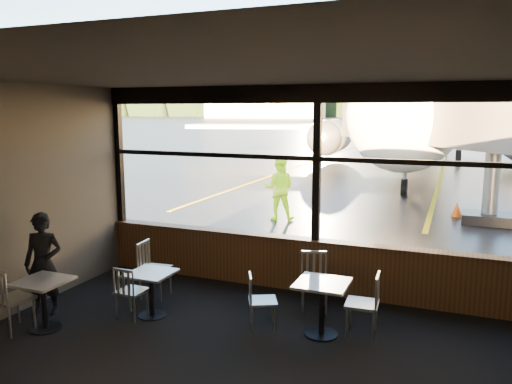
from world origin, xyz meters
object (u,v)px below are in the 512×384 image
Objects in this scene: cafe_table_mid at (152,294)px; chair_near_n at (314,282)px; airliner at (422,70)px; chair_near_e at (362,305)px; chair_near_w at (263,302)px; cafe_table_near at (322,309)px; cone_nose at (457,209)px; chair_mid_s at (132,292)px; chair_mid_w at (155,270)px; ground_crew at (279,188)px; chair_left_s at (13,299)px; cafe_table_left at (44,305)px; passenger at (43,264)px.

chair_near_n reaches higher than cafe_table_mid.
airliner reaches higher than cafe_table_mid.
chair_near_e is (1.03, -23.88, -4.90)m from airliner.
chair_near_w is at bearing 7.33° from cafe_table_mid.
airliner is 45.44× the size of cafe_table_near.
chair_near_w is at bearing -105.25° from cone_nose.
chair_near_e reaches higher than chair_mid_s.
chair_near_e is 3.36m from chair_mid_s.
chair_mid_w is 9.93m from cone_nose.
chair_left_s is at bearing 69.51° from ground_crew.
chair_near_w is (2.86, 1.18, 0.04)m from cafe_table_left.
cafe_table_near reaches higher than cafe_table_mid.
chair_left_s reaches higher than chair_near_w.
cafe_table_near is 3.91m from cafe_table_left.
chair_mid_w is at bearing -129.18° from chair_near_w.
cafe_table_near reaches higher than cone_nose.
cafe_table_left is (-3.17, -25.35, -4.99)m from airliner.
chair_mid_w is at bearing -117.80° from cone_nose.
chair_mid_w is at bearing 26.39° from passenger.
cafe_table_mid is at bearing 36.13° from chair_mid_s.
cafe_table_mid is 1.71m from passenger.
chair_mid_w and chair_left_s have the same top height.
ground_crew is 4.11× the size of cone_nose.
chair_left_s is (-3.21, -1.39, 0.07)m from chair_near_w.
chair_near_w is 3.49m from chair_left_s.
chair_near_e is 1.38m from chair_near_w.
cafe_table_mid is 10.38m from cone_nose.
cafe_table_left is 8.12m from ground_crew.
ground_crew reaches higher than chair_near_w.
airliner reaches higher than chair_near_n.
cafe_table_near is at bearing 71.42° from chair_near_w.
chair_mid_w is at bearing 83.67° from chair_near_e.
chair_near_e reaches higher than cafe_table_left.
chair_near_e is 1.12× the size of chair_near_w.
cafe_table_mid is at bearing 8.91° from chair_near_n.
cafe_table_mid is 0.73× the size of chair_mid_w.
ground_crew is (1.02, 8.29, 0.43)m from chair_left_s.
chair_near_e reaches higher than cafe_table_mid.
chair_near_n is at bearing 100.71° from ground_crew.
chair_left_s is at bearing -36.18° from chair_mid_w.
chair_mid_w is at bearing 65.59° from cafe_table_left.
chair_mid_s is 1.89× the size of cone_nose.
chair_left_s is (-4.04, -1.50, 0.09)m from cafe_table_near.
chair_mid_s reaches higher than cafe_table_left.
cafe_table_near is at bearing 94.01° from chair_near_n.
chair_left_s is 0.60× the size of passenger.
chair_left_s is (-4.55, -1.69, 0.02)m from chair_near_e.
chair_near_n is (3.36, 2.09, 0.09)m from cafe_table_left.
ground_crew reaches higher than chair_near_n.
chair_mid_s is 0.53× the size of passenger.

